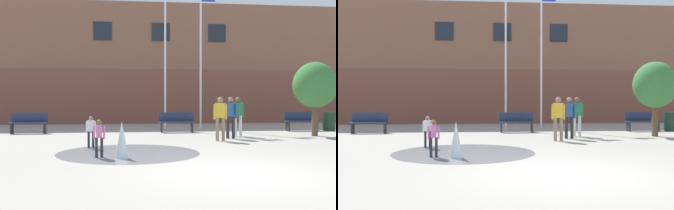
% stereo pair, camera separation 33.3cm
% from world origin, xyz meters
% --- Properties ---
extents(ground_plane, '(100.00, 100.00, 0.00)m').
position_xyz_m(ground_plane, '(0.00, 0.00, 0.00)').
color(ground_plane, '#9E998E').
extents(library_building, '(36.00, 6.05, 7.43)m').
position_xyz_m(library_building, '(0.00, 19.09, 3.71)').
color(library_building, brown).
rests_on(library_building, ground).
extents(splash_fountain, '(4.03, 4.03, 0.95)m').
position_xyz_m(splash_fountain, '(-2.23, 2.88, 0.23)').
color(splash_fountain, gray).
rests_on(splash_fountain, ground).
extents(park_bench_left_of_flagpoles, '(1.60, 0.44, 0.91)m').
position_xyz_m(park_bench_left_of_flagpoles, '(-6.42, 10.05, 0.48)').
color(park_bench_left_of_flagpoles, '#28282D').
rests_on(park_bench_left_of_flagpoles, ground).
extents(park_bench_center, '(1.60, 0.44, 0.91)m').
position_xyz_m(park_bench_center, '(0.14, 9.95, 0.48)').
color(park_bench_center, '#28282D').
rests_on(park_bench_center, ground).
extents(park_bench_near_trashcan, '(1.60, 0.44, 0.91)m').
position_xyz_m(park_bench_near_trashcan, '(6.13, 10.00, 0.48)').
color(park_bench_near_trashcan, '#28282D').
rests_on(park_bench_near_trashcan, ground).
extents(adult_watching, '(0.50, 0.39, 1.59)m').
position_xyz_m(adult_watching, '(2.38, 7.82, 0.93)').
color(adult_watching, silver).
rests_on(adult_watching, ground).
extents(adult_near_bench, '(0.50, 0.38, 1.59)m').
position_xyz_m(adult_near_bench, '(1.83, 6.94, 0.93)').
color(adult_near_bench, '#28282D').
rests_on(adult_near_bench, ground).
extents(teen_by_trashcan, '(0.50, 0.34, 1.59)m').
position_xyz_m(teen_by_trashcan, '(1.22, 6.16, 0.93)').
color(teen_by_trashcan, '#89755B').
rests_on(teen_by_trashcan, ground).
extents(child_in_fountain, '(0.31, 0.23, 0.99)m').
position_xyz_m(child_in_fountain, '(-3.29, 4.59, 0.58)').
color(child_in_fountain, '#1E233D').
rests_on(child_in_fountain, ground).
extents(child_with_pink_shirt, '(0.31, 0.21, 0.99)m').
position_xyz_m(child_with_pink_shirt, '(-2.91, 2.55, 0.58)').
color(child_with_pink_shirt, '#28282D').
rests_on(child_with_pink_shirt, ground).
extents(flagpole_left, '(0.80, 0.10, 8.08)m').
position_xyz_m(flagpole_left, '(-0.12, 12.16, 4.29)').
color(flagpole_left, silver).
rests_on(flagpole_left, ground).
extents(flagpole_right, '(0.80, 0.10, 7.39)m').
position_xyz_m(flagpole_right, '(1.73, 12.16, 3.94)').
color(flagpole_right, silver).
rests_on(flagpole_right, ground).
extents(trash_can, '(0.56, 0.56, 0.90)m').
position_xyz_m(trash_can, '(7.43, 9.86, 0.45)').
color(trash_can, '#193323').
rests_on(trash_can, ground).
extents(street_tree_near_building, '(1.76, 1.76, 3.03)m').
position_xyz_m(street_tree_near_building, '(5.53, 7.50, 2.08)').
color(street_tree_near_building, brown).
rests_on(street_tree_near_building, ground).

